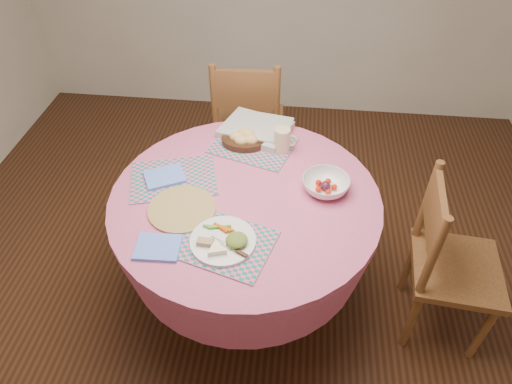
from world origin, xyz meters
TOP-DOWN VIEW (x-y plane):
  - ground at (0.00, 0.00)m, footprint 4.00×4.00m
  - dining_table at (0.00, 0.00)m, footprint 1.24×1.24m
  - chair_right at (0.96, -0.05)m, footprint 0.44×0.46m
  - chair_back at (-0.11, 0.96)m, footprint 0.47×0.45m
  - placemat_front at (-0.06, -0.29)m, footprint 0.47×0.40m
  - placemat_left at (-0.35, 0.08)m, footprint 0.47×0.40m
  - placemat_back at (-0.01, 0.38)m, footprint 0.47×0.41m
  - wicker_trivet at (-0.26, -0.12)m, footprint 0.30×0.30m
  - napkin_near at (-0.31, -0.35)m, footprint 0.19×0.15m
  - napkin_far at (-0.39, 0.08)m, footprint 0.22×0.21m
  - dinner_plate at (-0.05, -0.29)m, footprint 0.27×0.27m
  - bread_bowl at (-0.06, 0.39)m, footprint 0.23×0.23m
  - latte_mug at (0.14, 0.35)m, footprint 0.12×0.08m
  - fruit_bowl at (0.36, 0.08)m, footprint 0.23×0.23m
  - newspaper_stack at (-0.00, 0.50)m, footprint 0.41×0.37m

SIDE VIEW (x-z plane):
  - ground at x=0.00m, z-range 0.00..0.00m
  - chair_right at x=0.96m, z-range 0.02..0.94m
  - chair_back at x=-0.11m, z-range 0.02..0.99m
  - dining_table at x=0.00m, z-range 0.18..0.93m
  - placemat_front at x=-0.06m, z-range 0.75..0.76m
  - placemat_left at x=-0.35m, z-range 0.75..0.76m
  - placemat_back at x=-0.01m, z-range 0.75..0.76m
  - wicker_trivet at x=-0.26m, z-range 0.75..0.76m
  - napkin_near at x=-0.31m, z-range 0.75..0.76m
  - napkin_far at x=-0.39m, z-range 0.76..0.77m
  - dinner_plate at x=-0.05m, z-range 0.75..0.80m
  - newspaper_stack at x=0.00m, z-range 0.76..0.80m
  - fruit_bowl at x=0.36m, z-range 0.75..0.82m
  - bread_bowl at x=-0.06m, z-range 0.75..0.83m
  - latte_mug at x=0.14m, z-range 0.76..0.88m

